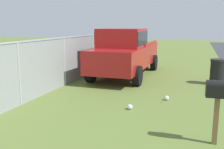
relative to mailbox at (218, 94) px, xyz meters
name	(u,v)px	position (x,y,z in m)	size (l,w,h in m)	color
mailbox	(218,94)	(0.00, 0.00, 0.00)	(0.23, 0.45, 1.25)	brown
pickup_truck	(125,51)	(5.83, 3.41, 0.12)	(5.47, 2.17, 2.09)	maroon
trash_bin	(218,72)	(5.42, -0.36, -0.49)	(0.57, 0.57, 0.97)	black
fence_section	(80,56)	(4.74, 5.09, -0.01)	(18.19, 0.07, 1.81)	#9EA3A8
litter_bag_by_mailbox	(130,107)	(1.46, 2.05, -0.91)	(0.14, 0.14, 0.14)	silver
litter_bag_midfield_b	(167,98)	(2.65, 1.21, -0.91)	(0.14, 0.14, 0.14)	silver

